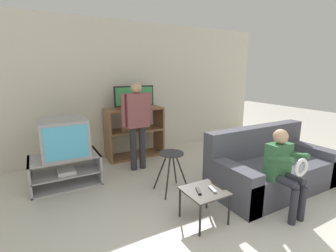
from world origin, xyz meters
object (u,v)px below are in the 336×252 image
object	(u,v)px
media_shelf	(134,132)
couch	(270,169)
snack_table	(204,194)
remote_control_white	(212,189)
remote_control_black	(198,191)
television_flat	(134,98)
person_seated_child	(283,166)
television_main	(64,138)
folding_stool	(171,160)
person_standing_adult	(137,118)
tv_stand	(66,170)

from	to	relation	value
media_shelf	couch	xyz separation A→B (m)	(1.22, -2.20, -0.21)
snack_table	remote_control_white	size ratio (longest dim) A/B	3.05
remote_control_black	television_flat	bearing A→B (deg)	107.94
remote_control_white	person_seated_child	distance (m)	0.88
television_main	couch	world-z (taller)	television_main
television_flat	person_seated_child	world-z (taller)	television_flat
television_flat	snack_table	distance (m)	2.53
television_flat	remote_control_black	world-z (taller)	television_flat
remote_control_black	couch	world-z (taller)	couch
television_main	person_seated_child	bearing A→B (deg)	-44.07
media_shelf	television_flat	bearing A→B (deg)	-69.44
television_flat	remote_control_white	xyz separation A→B (m)	(-0.05, -2.42, -0.78)
person_seated_child	television_main	bearing A→B (deg)	135.93
folding_stool	person_standing_adult	size ratio (longest dim) A/B	0.39
media_shelf	television_flat	size ratio (longest dim) A/B	1.41
television_main	folding_stool	size ratio (longest dim) A/B	1.11
remote_control_white	person_seated_child	bearing A→B (deg)	-5.50
television_flat	snack_table	size ratio (longest dim) A/B	1.78
media_shelf	person_standing_adult	distance (m)	0.78
folding_stool	remote_control_white	world-z (taller)	folding_stool
television_flat	person_standing_adult	bearing A→B (deg)	-108.02
television_flat	remote_control_black	xyz separation A→B (m)	(-0.20, -2.38, -0.78)
remote_control_black	snack_table	bearing A→B (deg)	19.20
tv_stand	television_flat	bearing A→B (deg)	25.28
tv_stand	television_flat	distance (m)	1.79
snack_table	media_shelf	bearing A→B (deg)	87.19
television_main	remote_control_white	size ratio (longest dim) A/B	4.43
couch	snack_table	bearing A→B (deg)	-171.37
television_main	media_shelf	distance (m)	1.51
tv_stand	folding_stool	xyz separation A→B (m)	(1.27, -0.95, 0.24)
tv_stand	remote_control_black	size ratio (longest dim) A/B	6.68
remote_control_white	television_flat	bearing A→B (deg)	101.04
remote_control_white	folding_stool	bearing A→B (deg)	105.65
tv_stand	person_seated_child	world-z (taller)	person_seated_child
folding_stool	remote_control_black	xyz separation A→B (m)	(-0.11, -0.78, -0.08)
television_flat	folding_stool	world-z (taller)	television_flat
media_shelf	person_seated_child	size ratio (longest dim) A/B	1.08
folding_stool	remote_control_white	distance (m)	0.83
tv_stand	remote_control_black	bearing A→B (deg)	-56.04
tv_stand	television_main	size ratio (longest dim) A/B	1.51
television_flat	couch	size ratio (longest dim) A/B	0.42
person_standing_adult	snack_table	bearing A→B (deg)	-87.65
person_standing_adult	tv_stand	bearing A→B (deg)	-178.40
media_shelf	folding_stool	xyz separation A→B (m)	(-0.09, -1.62, -0.03)
media_shelf	couch	distance (m)	2.53
media_shelf	television_flat	distance (m)	0.67
tv_stand	snack_table	world-z (taller)	tv_stand
television_main	remote_control_white	distance (m)	2.24
couch	television_main	bearing A→B (deg)	148.84
television_main	media_shelf	size ratio (longest dim) A/B	0.58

